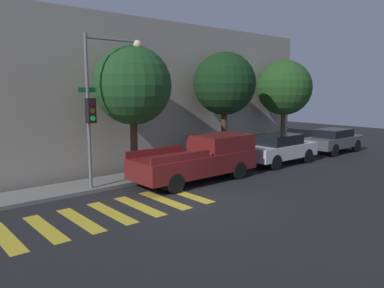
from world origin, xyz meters
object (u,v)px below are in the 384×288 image
at_px(traffic_light_pole, 101,93).
at_px(pickup_truck, 201,158).
at_px(sedan_middle, 333,140).
at_px(tree_near_corner, 133,86).
at_px(tree_far_end, 284,88).
at_px(sedan_near_corner, 279,148).
at_px(tree_midblock, 225,84).

height_order(traffic_light_pole, pickup_truck, traffic_light_pole).
relative_size(sedan_middle, tree_near_corner, 0.77).
height_order(traffic_light_pole, tree_far_end, traffic_light_pole).
bearing_deg(sedan_middle, tree_near_corner, 172.33).
xyz_separation_m(pickup_truck, sedan_near_corner, (5.34, 0.00, -0.12)).
height_order(pickup_truck, tree_midblock, tree_midblock).
distance_m(pickup_truck, tree_far_end, 8.74).
relative_size(sedan_near_corner, sedan_middle, 1.02).
xyz_separation_m(sedan_middle, tree_far_end, (-2.73, 1.75, 3.11)).
distance_m(sedan_near_corner, sedan_middle, 5.43).
bearing_deg(pickup_truck, tree_near_corner, 141.50).
bearing_deg(traffic_light_pole, tree_far_end, 2.28).
height_order(traffic_light_pole, tree_near_corner, traffic_light_pole).
relative_size(traffic_light_pole, tree_near_corner, 1.04).
relative_size(traffic_light_pole, pickup_truck, 1.04).
bearing_deg(traffic_light_pole, pickup_truck, -18.34).
bearing_deg(tree_midblock, traffic_light_pole, -176.10).
xyz_separation_m(sedan_middle, tree_near_corner, (-12.97, 1.75, 3.17)).
xyz_separation_m(traffic_light_pole, sedan_near_corner, (9.18, -1.27, -2.85)).
xyz_separation_m(traffic_light_pole, tree_near_corner, (1.64, 0.47, 0.27)).
height_order(sedan_middle, tree_far_end, tree_far_end).
height_order(pickup_truck, tree_far_end, tree_far_end).
relative_size(sedan_near_corner, tree_midblock, 0.77).
distance_m(sedan_near_corner, tree_far_end, 4.45).
height_order(pickup_truck, sedan_near_corner, pickup_truck).
xyz_separation_m(pickup_truck, tree_midblock, (3.10, 1.75, 3.13)).
height_order(tree_near_corner, tree_midblock, tree_midblock).
distance_m(sedan_near_corner, tree_near_corner, 8.34).
relative_size(sedan_near_corner, tree_far_end, 0.79).
relative_size(traffic_light_pole, sedan_near_corner, 1.33).
bearing_deg(sedan_near_corner, tree_near_corner, 166.95).
bearing_deg(tree_near_corner, pickup_truck, -38.50).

